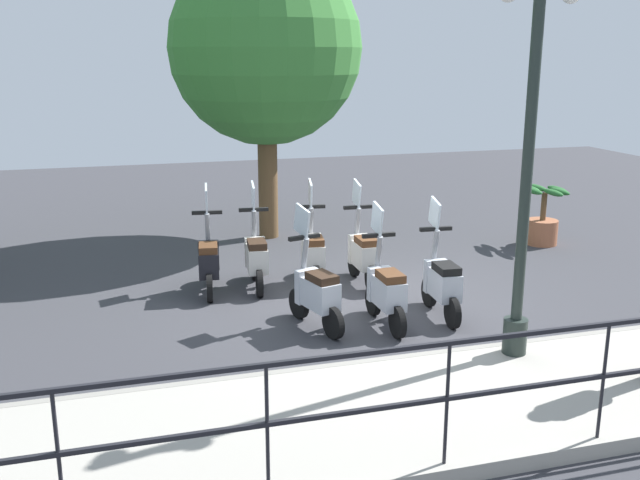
# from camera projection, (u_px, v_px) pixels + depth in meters

# --- Properties ---
(ground_plane) EXTENTS (28.00, 28.00, 0.00)m
(ground_plane) POSITION_uv_depth(u_px,v_px,m) (358.00, 303.00, 9.92)
(ground_plane) COLOR #38383D
(promenade_walkway) EXTENTS (2.20, 20.00, 0.15)m
(promenade_walkway) POSITION_uv_depth(u_px,v_px,m) (464.00, 401.00, 6.97)
(promenade_walkway) COLOR #A39E93
(promenade_walkway) RESTS_ON ground_plane
(fence_railing) EXTENTS (0.04, 16.03, 1.07)m
(fence_railing) POSITION_uv_depth(u_px,v_px,m) (530.00, 367.00, 5.79)
(fence_railing) COLOR black
(fence_railing) RESTS_ON promenade_walkway
(lamp_post_near) EXTENTS (0.26, 0.90, 4.31)m
(lamp_post_near) POSITION_uv_depth(u_px,v_px,m) (526.00, 183.00, 7.43)
(lamp_post_near) COLOR #232D28
(lamp_post_near) RESTS_ON promenade_walkway
(tree_distant) EXTENTS (3.45, 3.45, 5.20)m
(tree_distant) POSITION_uv_depth(u_px,v_px,m) (265.00, 49.00, 12.66)
(tree_distant) COLOR brown
(tree_distant) RESTS_ON ground_plane
(potted_palm) EXTENTS (1.06, 0.66, 1.05)m
(potted_palm) POSITION_uv_depth(u_px,v_px,m) (543.00, 220.00, 12.90)
(potted_palm) COLOR #9E5B3D
(potted_palm) RESTS_ON ground_plane
(scooter_near_0) EXTENTS (1.23, 0.44, 1.54)m
(scooter_near_0) POSITION_uv_depth(u_px,v_px,m) (441.00, 282.00, 9.30)
(scooter_near_0) COLOR black
(scooter_near_0) RESTS_ON ground_plane
(scooter_near_1) EXTENTS (1.23, 0.44, 1.54)m
(scooter_near_1) POSITION_uv_depth(u_px,v_px,m) (386.00, 290.00, 8.98)
(scooter_near_1) COLOR black
(scooter_near_1) RESTS_ON ground_plane
(scooter_near_2) EXTENTS (1.21, 0.53, 1.54)m
(scooter_near_2) POSITION_uv_depth(u_px,v_px,m) (316.00, 292.00, 8.91)
(scooter_near_2) COLOR black
(scooter_near_2) RESTS_ON ground_plane
(scooter_far_0) EXTENTS (1.23, 0.44, 1.54)m
(scooter_far_0) POSITION_uv_depth(u_px,v_px,m) (363.00, 253.00, 10.63)
(scooter_far_0) COLOR black
(scooter_far_0) RESTS_ON ground_plane
(scooter_far_1) EXTENTS (1.23, 0.46, 1.54)m
(scooter_far_1) POSITION_uv_depth(u_px,v_px,m) (313.00, 253.00, 10.65)
(scooter_far_1) COLOR black
(scooter_far_1) RESTS_ON ground_plane
(scooter_far_2) EXTENTS (1.23, 0.44, 1.54)m
(scooter_far_2) POSITION_uv_depth(u_px,v_px,m) (256.00, 257.00, 10.45)
(scooter_far_2) COLOR black
(scooter_far_2) RESTS_ON ground_plane
(scooter_far_3) EXTENTS (1.23, 0.44, 1.54)m
(scooter_far_3) POSITION_uv_depth(u_px,v_px,m) (209.00, 261.00, 10.26)
(scooter_far_3) COLOR black
(scooter_far_3) RESTS_ON ground_plane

